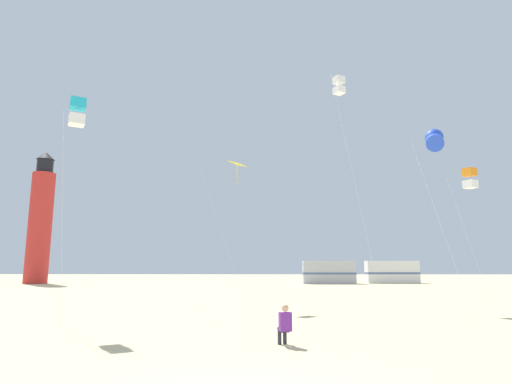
{
  "coord_description": "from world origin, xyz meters",
  "views": [
    {
      "loc": [
        0.51,
        -7.06,
        2.27
      ],
      "look_at": [
        0.16,
        12.7,
        5.67
      ],
      "focal_mm": 29.85,
      "sensor_mm": 36.0,
      "label": 1
    }
  ],
  "objects_px": {
    "kite_box_orange": "(470,178)",
    "rv_van_white": "(392,272)",
    "kite_flyer_standing": "(284,324)",
    "kite_box_cyan": "(77,112)",
    "rv_van_silver": "(329,272)",
    "kite_diamond_gold": "(236,169)",
    "kite_box_white": "(339,86)",
    "kite_tube_blue": "(434,140)",
    "lighthouse_distant": "(40,221)"
  },
  "relations": [
    {
      "from": "kite_box_orange",
      "to": "rv_van_white",
      "type": "height_order",
      "value": "kite_box_orange"
    },
    {
      "from": "rv_van_white",
      "to": "kite_box_orange",
      "type": "bearing_deg",
      "value": -97.19
    },
    {
      "from": "kite_flyer_standing",
      "to": "kite_box_cyan",
      "type": "bearing_deg",
      "value": -39.24
    },
    {
      "from": "kite_box_orange",
      "to": "rv_van_silver",
      "type": "relative_size",
      "value": 1.18
    },
    {
      "from": "kite_diamond_gold",
      "to": "rv_van_silver",
      "type": "bearing_deg",
      "value": 72.29
    },
    {
      "from": "kite_box_white",
      "to": "rv_van_white",
      "type": "xyz_separation_m",
      "value": [
        11.4,
        29.34,
        -12.3
      ]
    },
    {
      "from": "kite_box_orange",
      "to": "kite_flyer_standing",
      "type": "bearing_deg",
      "value": -134.82
    },
    {
      "from": "kite_tube_blue",
      "to": "rv_van_white",
      "type": "bearing_deg",
      "value": 76.61
    },
    {
      "from": "kite_box_orange",
      "to": "kite_diamond_gold",
      "type": "height_order",
      "value": "kite_diamond_gold"
    },
    {
      "from": "kite_box_orange",
      "to": "kite_box_white",
      "type": "height_order",
      "value": "kite_box_white"
    },
    {
      "from": "lighthouse_distant",
      "to": "rv_van_white",
      "type": "xyz_separation_m",
      "value": [
        44.67,
        2.02,
        -6.45
      ]
    },
    {
      "from": "kite_box_orange",
      "to": "kite_diamond_gold",
      "type": "bearing_deg",
      "value": -179.49
    },
    {
      "from": "rv_van_silver",
      "to": "lighthouse_distant",
      "type": "bearing_deg",
      "value": -177.23
    },
    {
      "from": "kite_diamond_gold",
      "to": "rv_van_white",
      "type": "height_order",
      "value": "kite_diamond_gold"
    },
    {
      "from": "kite_flyer_standing",
      "to": "kite_box_orange",
      "type": "bearing_deg",
      "value": -148.05
    },
    {
      "from": "kite_box_cyan",
      "to": "kite_diamond_gold",
      "type": "relative_size",
      "value": 1.11
    },
    {
      "from": "kite_box_cyan",
      "to": "kite_flyer_standing",
      "type": "bearing_deg",
      "value": -26.01
    },
    {
      "from": "kite_flyer_standing",
      "to": "kite_tube_blue",
      "type": "xyz_separation_m",
      "value": [
        6.79,
        5.18,
        6.97
      ]
    },
    {
      "from": "kite_diamond_gold",
      "to": "lighthouse_distant",
      "type": "height_order",
      "value": "lighthouse_distant"
    },
    {
      "from": "kite_box_orange",
      "to": "kite_tube_blue",
      "type": "relative_size",
      "value": 0.93
    },
    {
      "from": "kite_tube_blue",
      "to": "rv_van_silver",
      "type": "distance_m",
      "value": 36.69
    },
    {
      "from": "rv_van_white",
      "to": "rv_van_silver",
      "type": "bearing_deg",
      "value": -169.49
    },
    {
      "from": "kite_diamond_gold",
      "to": "kite_box_cyan",
      "type": "bearing_deg",
      "value": -131.33
    },
    {
      "from": "kite_box_orange",
      "to": "lighthouse_distant",
      "type": "distance_m",
      "value": 49.75
    },
    {
      "from": "rv_van_silver",
      "to": "kite_box_white",
      "type": "bearing_deg",
      "value": -94.78
    },
    {
      "from": "kite_flyer_standing",
      "to": "kite_box_orange",
      "type": "height_order",
      "value": "kite_box_orange"
    },
    {
      "from": "rv_van_white",
      "to": "kite_flyer_standing",
      "type": "bearing_deg",
      "value": -109.1
    },
    {
      "from": "kite_tube_blue",
      "to": "kite_diamond_gold",
      "type": "relative_size",
      "value": 1.01
    },
    {
      "from": "kite_box_orange",
      "to": "kite_box_cyan",
      "type": "bearing_deg",
      "value": -159.85
    },
    {
      "from": "kite_box_orange",
      "to": "rv_van_white",
      "type": "distance_m",
      "value": 32.35
    },
    {
      "from": "kite_box_orange",
      "to": "kite_box_white",
      "type": "xyz_separation_m",
      "value": [
        -6.8,
        2.17,
        6.58
      ]
    },
    {
      "from": "kite_flyer_standing",
      "to": "kite_box_orange",
      "type": "distance_m",
      "value": 17.06
    },
    {
      "from": "kite_box_orange",
      "to": "kite_tube_blue",
      "type": "height_order",
      "value": "kite_tube_blue"
    },
    {
      "from": "kite_box_cyan",
      "to": "kite_box_orange",
      "type": "bearing_deg",
      "value": 20.15
    },
    {
      "from": "kite_box_cyan",
      "to": "kite_box_white",
      "type": "relative_size",
      "value": 0.64
    },
    {
      "from": "kite_diamond_gold",
      "to": "kite_box_white",
      "type": "bearing_deg",
      "value": 19.45
    },
    {
      "from": "kite_flyer_standing",
      "to": "kite_box_orange",
      "type": "xyz_separation_m",
      "value": [
        11.12,
        11.19,
        6.5
      ]
    },
    {
      "from": "kite_box_cyan",
      "to": "kite_box_white",
      "type": "bearing_deg",
      "value": 36.35
    },
    {
      "from": "lighthouse_distant",
      "to": "rv_van_white",
      "type": "distance_m",
      "value": 45.18
    },
    {
      "from": "kite_tube_blue",
      "to": "kite_box_white",
      "type": "relative_size",
      "value": 0.58
    },
    {
      "from": "kite_box_cyan",
      "to": "kite_diamond_gold",
      "type": "bearing_deg",
      "value": 48.67
    },
    {
      "from": "rv_van_silver",
      "to": "kite_diamond_gold",
      "type": "bearing_deg",
      "value": -105.97
    },
    {
      "from": "kite_diamond_gold",
      "to": "rv_van_white",
      "type": "xyz_separation_m",
      "value": [
        17.87,
        31.62,
        -6.31
      ]
    },
    {
      "from": "kite_tube_blue",
      "to": "kite_box_white",
      "type": "height_order",
      "value": "kite_box_white"
    },
    {
      "from": "kite_flyer_standing",
      "to": "kite_box_cyan",
      "type": "distance_m",
      "value": 12.17
    },
    {
      "from": "lighthouse_distant",
      "to": "rv_van_silver",
      "type": "height_order",
      "value": "lighthouse_distant"
    },
    {
      "from": "kite_box_white",
      "to": "kite_box_orange",
      "type": "bearing_deg",
      "value": -17.67
    },
    {
      "from": "kite_diamond_gold",
      "to": "kite_box_white",
      "type": "height_order",
      "value": "kite_box_white"
    },
    {
      "from": "kite_tube_blue",
      "to": "rv_van_silver",
      "type": "xyz_separation_m",
      "value": [
        0.72,
        36.15,
        -6.19
      ]
    },
    {
      "from": "rv_van_silver",
      "to": "kite_tube_blue",
      "type": "bearing_deg",
      "value": -89.41
    }
  ]
}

